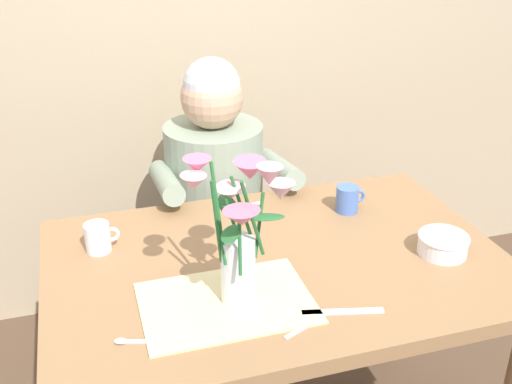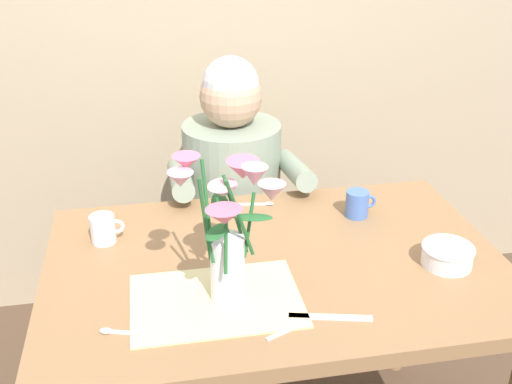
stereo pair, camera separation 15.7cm
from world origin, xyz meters
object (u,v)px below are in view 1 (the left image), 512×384
(seated_person, at_px, (216,215))
(flower_vase, at_px, (240,227))
(ceramic_bowl, at_px, (443,243))
(ceramic_mug, at_px, (348,199))
(tea_cup, at_px, (98,237))
(dinner_knife, at_px, (343,312))

(seated_person, height_order, flower_vase, seated_person)
(ceramic_bowl, xyz_separation_m, ceramic_mug, (-0.14, 0.30, 0.01))
(seated_person, relative_size, ceramic_bowl, 8.35)
(seated_person, bearing_deg, ceramic_bowl, -53.41)
(seated_person, relative_size, tea_cup, 12.20)
(tea_cup, bearing_deg, dinner_knife, -40.73)
(flower_vase, xyz_separation_m, ceramic_mug, (0.43, 0.35, -0.16))
(flower_vase, distance_m, tea_cup, 0.48)
(flower_vase, bearing_deg, seated_person, 81.21)
(flower_vase, xyz_separation_m, dinner_knife, (0.21, -0.11, -0.20))
(ceramic_bowl, relative_size, tea_cup, 1.46)
(dinner_knife, xyz_separation_m, ceramic_mug, (0.22, 0.46, 0.04))
(dinner_knife, bearing_deg, tea_cup, 152.97)
(ceramic_bowl, relative_size, dinner_knife, 0.72)
(flower_vase, distance_m, ceramic_bowl, 0.60)
(flower_vase, bearing_deg, tea_cup, 132.27)
(flower_vase, distance_m, dinner_knife, 0.31)
(dinner_knife, bearing_deg, ceramic_mug, 78.15)
(tea_cup, xyz_separation_m, ceramic_mug, (0.73, 0.02, 0.00))
(flower_vase, bearing_deg, dinner_knife, -27.43)
(ceramic_bowl, xyz_separation_m, tea_cup, (-0.87, 0.28, 0.01))
(seated_person, height_order, ceramic_mug, seated_person)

